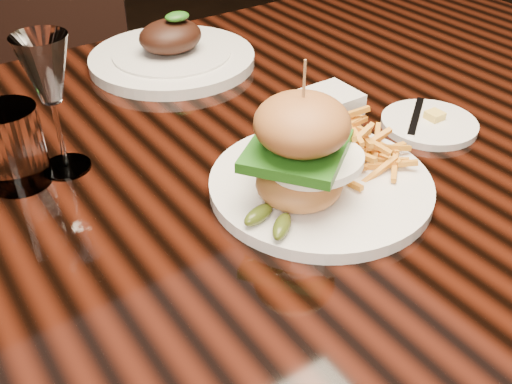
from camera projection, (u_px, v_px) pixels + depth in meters
dining_table at (229, 201)px, 0.81m from camera, size 1.60×0.90×0.75m
burger_plate at (320, 159)px, 0.67m from camera, size 0.26×0.26×0.18m
side_saucer at (429, 123)px, 0.82m from camera, size 0.13×0.13×0.02m
ramekin at (331, 103)px, 0.85m from camera, size 0.09×0.09×0.03m
wine_glass at (47, 75)px, 0.67m from camera, size 0.06×0.06×0.17m
water_tumbler at (13, 147)px, 0.69m from camera, size 0.07×0.07×0.10m
far_dish at (172, 55)px, 0.98m from camera, size 0.27×0.27×0.09m
chair_far at (36, 71)px, 1.48m from camera, size 0.61×0.61×0.95m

